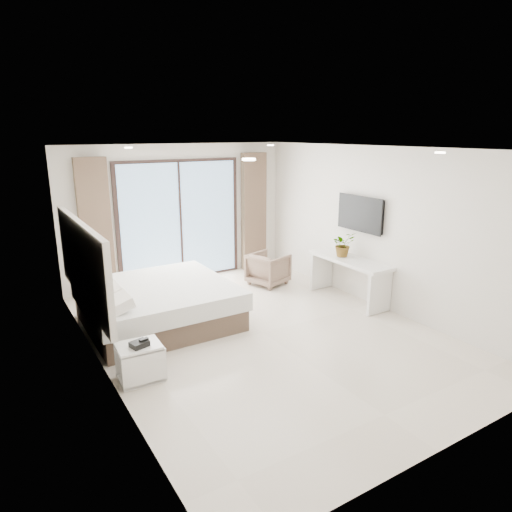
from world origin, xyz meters
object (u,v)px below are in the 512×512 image
Objects in this scene: console_desk at (349,270)px; bed at (157,304)px; armchair at (268,267)px; nightstand at (140,362)px.

bed is at bearing 166.36° from console_desk.
console_desk is at bearing -171.44° from armchair.
bed is 1.71m from nightstand.
nightstand is (-0.77, -1.52, -0.09)m from bed.
nightstand is 4.10m from console_desk.
nightstand is 3.97m from armchair.
console_desk is 1.67m from armchair.
armchair is (2.52, 0.70, 0.02)m from bed.
armchair is (3.29, 2.22, 0.11)m from nightstand.
armchair reaches higher than nightstand.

